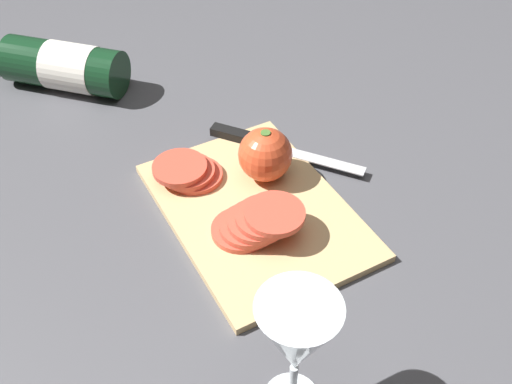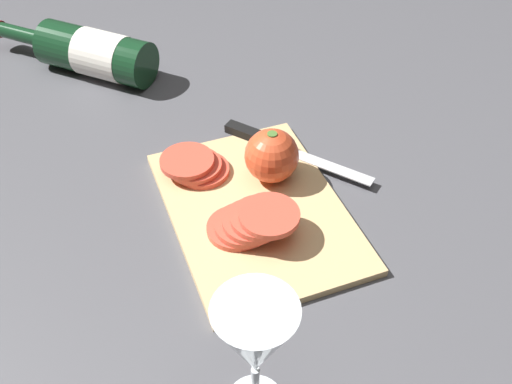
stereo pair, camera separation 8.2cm
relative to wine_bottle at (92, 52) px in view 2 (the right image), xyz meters
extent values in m
plane|color=#4C4C51|center=(-0.50, -0.18, -0.04)|extent=(3.00, 3.00, 0.00)
cube|color=tan|center=(-0.45, -0.15, -0.04)|extent=(0.33, 0.23, 0.01)
cylinder|color=#14381E|center=(-0.01, -0.01, 0.00)|extent=(0.21, 0.21, 0.08)
cone|color=#14381E|center=(0.08, 0.08, 0.00)|extent=(0.07, 0.07, 0.08)
cylinder|color=#14381E|center=(0.12, 0.12, 0.00)|extent=(0.08, 0.08, 0.03)
cylinder|color=white|center=(-0.02, -0.02, 0.00)|extent=(0.12, 0.12, 0.09)
cone|color=silver|center=(-0.71, -0.05, 0.08)|extent=(0.08, 0.08, 0.10)
cone|color=#DBCC84|center=(-0.71, -0.05, 0.04)|extent=(0.03, 0.03, 0.04)
sphere|color=#DB4C28|center=(-0.40, -0.19, 0.01)|extent=(0.08, 0.08, 0.08)
cylinder|color=#47702D|center=(-0.40, -0.19, 0.05)|extent=(0.01, 0.01, 0.01)
cube|color=silver|center=(-0.41, -0.28, -0.03)|extent=(0.12, 0.10, 0.00)
cube|color=silver|center=(-0.35, -0.24, -0.02)|extent=(0.02, 0.02, 0.01)
cube|color=black|center=(-0.31, -0.20, -0.02)|extent=(0.10, 0.08, 0.01)
cylinder|color=#DB4C38|center=(-0.48, -0.11, -0.03)|extent=(0.08, 0.08, 0.01)
cylinder|color=#DB4C38|center=(-0.48, -0.12, -0.02)|extent=(0.08, 0.08, 0.01)
cylinder|color=#DB4C38|center=(-0.49, -0.13, -0.01)|extent=(0.08, 0.08, 0.01)
cylinder|color=#DB4C38|center=(-0.50, -0.14, 0.00)|extent=(0.08, 0.08, 0.01)
cylinder|color=#DB4C38|center=(-0.50, -0.15, 0.01)|extent=(0.08, 0.08, 0.01)
cylinder|color=#DB4C38|center=(-0.35, -0.10, -0.03)|extent=(0.08, 0.08, 0.01)
cylinder|color=#DB4C38|center=(-0.35, -0.09, -0.02)|extent=(0.08, 0.08, 0.01)
cylinder|color=#DB4C38|center=(-0.34, -0.08, -0.01)|extent=(0.08, 0.08, 0.01)
camera|label=1|loc=(-0.97, 0.14, 0.56)|focal=42.00mm
camera|label=2|loc=(-1.00, 0.06, 0.56)|focal=42.00mm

